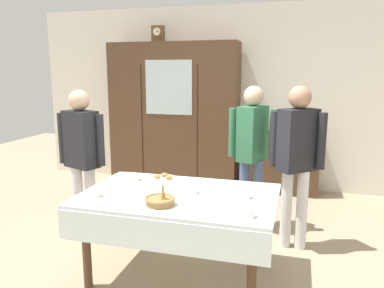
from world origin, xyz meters
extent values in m
plane|color=tan|center=(0.00, 0.00, 0.00)|extent=(12.00, 12.00, 0.00)
cube|color=silver|center=(0.00, 2.65, 1.35)|extent=(6.40, 0.10, 2.70)
cylinder|color=#4C3321|center=(-0.67, -0.58, 0.36)|extent=(0.07, 0.07, 0.71)
cylinder|color=#4C3321|center=(0.67, -0.58, 0.36)|extent=(0.07, 0.07, 0.71)
cylinder|color=#4C3321|center=(-0.67, 0.18, 0.36)|extent=(0.07, 0.07, 0.71)
cylinder|color=#4C3321|center=(0.67, 0.18, 0.36)|extent=(0.07, 0.07, 0.71)
cube|color=silver|center=(0.00, -0.20, 0.73)|extent=(1.61, 1.04, 0.03)
cube|color=silver|center=(0.00, -0.72, 0.59)|extent=(1.61, 0.01, 0.24)
cube|color=#4C3321|center=(-0.90, 2.35, 1.08)|extent=(1.95, 0.45, 2.16)
cube|color=silver|center=(-0.90, 2.13, 1.51)|extent=(0.70, 0.01, 0.78)
cube|color=black|center=(-1.33, 2.13, 0.97)|extent=(0.01, 0.01, 1.73)
cube|color=black|center=(-0.47, 2.13, 0.97)|extent=(0.01, 0.01, 1.73)
cube|color=brown|center=(-1.13, 2.35, 2.28)|extent=(0.18, 0.10, 0.24)
cylinder|color=white|center=(-1.13, 2.30, 2.31)|extent=(0.11, 0.01, 0.11)
cube|color=black|center=(-1.13, 2.30, 2.33)|extent=(0.00, 0.00, 0.04)
cube|color=black|center=(-1.11, 2.30, 2.31)|extent=(0.05, 0.00, 0.00)
cube|color=#4C3321|center=(0.73, 2.41, 0.44)|extent=(1.01, 0.35, 0.88)
cube|color=#3D754C|center=(0.73, 2.41, 0.89)|extent=(0.15, 0.21, 0.03)
cube|color=#664C7A|center=(0.73, 2.41, 0.92)|extent=(0.14, 0.21, 0.03)
cylinder|color=white|center=(-0.62, -0.47, 0.75)|extent=(0.13, 0.13, 0.01)
cylinder|color=white|center=(-0.62, -0.47, 0.78)|extent=(0.08, 0.08, 0.05)
torus|color=white|center=(-0.58, -0.47, 0.78)|extent=(0.04, 0.01, 0.04)
cylinder|color=#47230F|center=(-0.62, -0.47, 0.80)|extent=(0.06, 0.06, 0.01)
cylinder|color=white|center=(0.64, -0.57, 0.75)|extent=(0.13, 0.13, 0.01)
cylinder|color=white|center=(0.64, -0.57, 0.78)|extent=(0.08, 0.08, 0.05)
torus|color=white|center=(0.68, -0.57, 0.78)|extent=(0.04, 0.01, 0.04)
cylinder|color=white|center=(-0.51, 0.06, 0.75)|extent=(0.13, 0.13, 0.01)
cylinder|color=white|center=(-0.51, 0.06, 0.78)|extent=(0.08, 0.08, 0.05)
torus|color=white|center=(-0.47, 0.06, 0.78)|extent=(0.04, 0.01, 0.04)
cylinder|color=white|center=(0.12, -0.17, 0.75)|extent=(0.13, 0.13, 0.01)
cylinder|color=white|center=(0.12, -0.17, 0.78)|extent=(0.08, 0.08, 0.05)
torus|color=white|center=(0.15, -0.17, 0.78)|extent=(0.04, 0.01, 0.04)
cylinder|color=#47230F|center=(0.12, -0.17, 0.80)|extent=(0.06, 0.06, 0.01)
cylinder|color=white|center=(0.56, -0.18, 0.75)|extent=(0.13, 0.13, 0.01)
cylinder|color=white|center=(0.56, -0.18, 0.78)|extent=(0.08, 0.08, 0.05)
torus|color=white|center=(0.60, -0.18, 0.78)|extent=(0.04, 0.01, 0.04)
cylinder|color=#9E7542|center=(-0.06, -0.49, 0.77)|extent=(0.22, 0.22, 0.05)
torus|color=#9E7542|center=(-0.06, -0.49, 0.79)|extent=(0.24, 0.24, 0.02)
cylinder|color=tan|center=(-0.03, -0.51, 0.84)|extent=(0.02, 0.03, 0.12)
cylinder|color=tan|center=(-0.03, -0.49, 0.84)|extent=(0.03, 0.04, 0.12)
cylinder|color=tan|center=(-0.03, -0.48, 0.84)|extent=(0.03, 0.02, 0.12)
cylinder|color=white|center=(-0.27, 0.17, 0.75)|extent=(0.28, 0.28, 0.01)
ellipsoid|color=#BC7F3D|center=(-0.21, 0.15, 0.77)|extent=(0.07, 0.05, 0.04)
ellipsoid|color=#BC7F3D|center=(-0.28, 0.22, 0.77)|extent=(0.07, 0.05, 0.04)
ellipsoid|color=#BC7F3D|center=(-0.33, 0.16, 0.77)|extent=(0.07, 0.05, 0.04)
cube|color=silver|center=(0.32, -0.28, 0.75)|extent=(0.10, 0.01, 0.00)
ellipsoid|color=silver|center=(0.38, -0.28, 0.75)|extent=(0.03, 0.02, 0.01)
cube|color=silver|center=(0.60, 0.11, 0.75)|extent=(0.10, 0.01, 0.00)
ellipsoid|color=silver|center=(0.65, 0.11, 0.75)|extent=(0.03, 0.02, 0.01)
cylinder|color=silver|center=(0.86, 0.63, 0.40)|extent=(0.11, 0.11, 0.80)
cylinder|color=silver|center=(1.01, 0.63, 0.40)|extent=(0.11, 0.11, 0.80)
cube|color=#232328|center=(0.93, 0.63, 1.10)|extent=(0.40, 0.39, 0.60)
sphere|color=tan|center=(0.93, 0.63, 1.51)|extent=(0.22, 0.22, 0.22)
cylinder|color=#232328|center=(0.71, 0.63, 1.10)|extent=(0.08, 0.08, 0.54)
cylinder|color=#232328|center=(1.15, 0.63, 1.10)|extent=(0.08, 0.08, 0.54)
cylinder|color=silver|center=(-1.27, 0.27, 0.39)|extent=(0.11, 0.11, 0.78)
cylinder|color=silver|center=(-1.12, 0.27, 0.39)|extent=(0.11, 0.11, 0.78)
cube|color=#232328|center=(-1.20, 0.27, 1.07)|extent=(0.41, 0.32, 0.58)
sphere|color=#DBB293|center=(-1.20, 0.27, 1.46)|extent=(0.21, 0.21, 0.21)
cylinder|color=#232328|center=(-1.42, 0.27, 1.07)|extent=(0.08, 0.08, 0.52)
cylinder|color=#232328|center=(-0.98, 0.27, 1.07)|extent=(0.08, 0.08, 0.52)
cylinder|color=slate|center=(0.38, 0.98, 0.40)|extent=(0.11, 0.11, 0.79)
cylinder|color=slate|center=(0.53, 0.98, 0.40)|extent=(0.11, 0.11, 0.79)
cube|color=#33704C|center=(0.46, 0.98, 1.09)|extent=(0.32, 0.41, 0.59)
sphere|color=#DBB293|center=(0.46, 0.98, 1.49)|extent=(0.21, 0.21, 0.21)
cylinder|color=#33704C|center=(0.24, 0.98, 1.09)|extent=(0.08, 0.08, 0.53)
cylinder|color=#33704C|center=(0.68, 0.98, 1.09)|extent=(0.08, 0.08, 0.53)
camera|label=1|loc=(0.93, -3.08, 1.76)|focal=35.46mm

